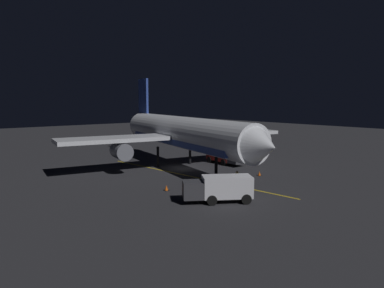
{
  "coord_description": "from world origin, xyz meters",
  "views": [
    {
      "loc": [
        29.14,
        37.28,
        9.15
      ],
      "look_at": [
        0.0,
        2.0,
        3.5
      ],
      "focal_mm": 33.45,
      "sensor_mm": 36.0,
      "label": 1
    }
  ],
  "objects_px": {
    "baggage_truck": "(220,189)",
    "catering_truck": "(224,155)",
    "airliner": "(180,133)",
    "ground_crew_worker": "(237,179)",
    "traffic_cone_under_wing": "(208,176)",
    "traffic_cone_far": "(191,181)",
    "traffic_cone_near_right": "(259,174)",
    "traffic_cone_near_left": "(166,188)"
  },
  "relations": [
    {
      "from": "baggage_truck",
      "to": "catering_truck",
      "type": "relative_size",
      "value": 1.01
    },
    {
      "from": "airliner",
      "to": "ground_crew_worker",
      "type": "relative_size",
      "value": 21.76
    },
    {
      "from": "traffic_cone_under_wing",
      "to": "traffic_cone_far",
      "type": "xyz_separation_m",
      "value": [
        3.28,
        0.86,
        0.0
      ]
    },
    {
      "from": "airliner",
      "to": "traffic_cone_near_right",
      "type": "xyz_separation_m",
      "value": [
        -4.22,
        10.22,
        -4.46
      ]
    },
    {
      "from": "ground_crew_worker",
      "to": "catering_truck",
      "type": "bearing_deg",
      "value": -129.02
    },
    {
      "from": "airliner",
      "to": "catering_truck",
      "type": "height_order",
      "value": "airliner"
    },
    {
      "from": "baggage_truck",
      "to": "ground_crew_worker",
      "type": "xyz_separation_m",
      "value": [
        -5.31,
        -2.94,
        -0.34
      ]
    },
    {
      "from": "baggage_truck",
      "to": "traffic_cone_near_left",
      "type": "xyz_separation_m",
      "value": [
        1.37,
        -6.41,
        -0.98
      ]
    },
    {
      "from": "traffic_cone_under_wing",
      "to": "traffic_cone_far",
      "type": "bearing_deg",
      "value": 14.77
    },
    {
      "from": "traffic_cone_under_wing",
      "to": "baggage_truck",
      "type": "bearing_deg",
      "value": 54.39
    },
    {
      "from": "baggage_truck",
      "to": "traffic_cone_far",
      "type": "xyz_separation_m",
      "value": [
        -2.44,
        -7.12,
        -0.98
      ]
    },
    {
      "from": "baggage_truck",
      "to": "traffic_cone_near_left",
      "type": "distance_m",
      "value": 6.63
    },
    {
      "from": "ground_crew_worker",
      "to": "airliner",
      "type": "bearing_deg",
      "value": -99.16
    },
    {
      "from": "catering_truck",
      "to": "traffic_cone_far",
      "type": "distance_m",
      "value": 13.16
    },
    {
      "from": "traffic_cone_near_right",
      "to": "traffic_cone_under_wing",
      "type": "height_order",
      "value": "same"
    },
    {
      "from": "airliner",
      "to": "traffic_cone_near_left",
      "type": "distance_m",
      "value": 13.18
    },
    {
      "from": "ground_crew_worker",
      "to": "traffic_cone_near_left",
      "type": "distance_m",
      "value": 7.56
    },
    {
      "from": "ground_crew_worker",
      "to": "traffic_cone_near_left",
      "type": "height_order",
      "value": "ground_crew_worker"
    },
    {
      "from": "catering_truck",
      "to": "baggage_truck",
      "type": "bearing_deg",
      "value": 44.24
    },
    {
      "from": "ground_crew_worker",
      "to": "traffic_cone_far",
      "type": "height_order",
      "value": "ground_crew_worker"
    },
    {
      "from": "airliner",
      "to": "baggage_truck",
      "type": "relative_size",
      "value": 6.0
    },
    {
      "from": "airliner",
      "to": "catering_truck",
      "type": "xyz_separation_m",
      "value": [
        -6.59,
        1.75,
        -3.41
      ]
    },
    {
      "from": "ground_crew_worker",
      "to": "traffic_cone_under_wing",
      "type": "height_order",
      "value": "ground_crew_worker"
    },
    {
      "from": "traffic_cone_near_left",
      "to": "traffic_cone_near_right",
      "type": "xyz_separation_m",
      "value": [
        -12.89,
        1.36,
        0.0
      ]
    },
    {
      "from": "traffic_cone_near_right",
      "to": "ground_crew_worker",
      "type": "bearing_deg",
      "value": 18.8
    },
    {
      "from": "traffic_cone_near_left",
      "to": "traffic_cone_far",
      "type": "bearing_deg",
      "value": -169.39
    },
    {
      "from": "ground_crew_worker",
      "to": "traffic_cone_near_right",
      "type": "bearing_deg",
      "value": -161.2
    },
    {
      "from": "airliner",
      "to": "traffic_cone_near_left",
      "type": "relative_size",
      "value": 68.85
    },
    {
      "from": "traffic_cone_near_left",
      "to": "traffic_cone_far",
      "type": "height_order",
      "value": "same"
    },
    {
      "from": "traffic_cone_near_left",
      "to": "ground_crew_worker",
      "type": "bearing_deg",
      "value": 152.59
    },
    {
      "from": "catering_truck",
      "to": "traffic_cone_near_right",
      "type": "xyz_separation_m",
      "value": [
        2.38,
        8.48,
        -1.05
      ]
    },
    {
      "from": "baggage_truck",
      "to": "traffic_cone_under_wing",
      "type": "relative_size",
      "value": 11.47
    },
    {
      "from": "traffic_cone_near_left",
      "to": "traffic_cone_far",
      "type": "xyz_separation_m",
      "value": [
        -3.82,
        -0.72,
        0.0
      ]
    },
    {
      "from": "ground_crew_worker",
      "to": "traffic_cone_under_wing",
      "type": "relative_size",
      "value": 3.16
    },
    {
      "from": "traffic_cone_far",
      "to": "traffic_cone_near_right",
      "type": "bearing_deg",
      "value": 167.14
    },
    {
      "from": "traffic_cone_near_left",
      "to": "traffic_cone_far",
      "type": "relative_size",
      "value": 1.0
    },
    {
      "from": "traffic_cone_near_left",
      "to": "baggage_truck",
      "type": "bearing_deg",
      "value": 102.1
    },
    {
      "from": "traffic_cone_near_left",
      "to": "traffic_cone_under_wing",
      "type": "bearing_deg",
      "value": -167.45
    },
    {
      "from": "traffic_cone_near_left",
      "to": "traffic_cone_under_wing",
      "type": "distance_m",
      "value": 7.27
    },
    {
      "from": "baggage_truck",
      "to": "catering_truck",
      "type": "bearing_deg",
      "value": -135.76
    },
    {
      "from": "airliner",
      "to": "traffic_cone_near_left",
      "type": "xyz_separation_m",
      "value": [
        8.68,
        8.87,
        -4.46
      ]
    },
    {
      "from": "airliner",
      "to": "baggage_truck",
      "type": "height_order",
      "value": "airliner"
    }
  ]
}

